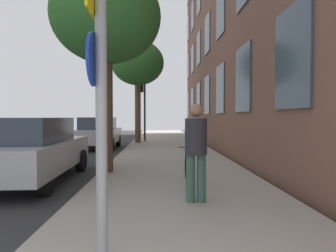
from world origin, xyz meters
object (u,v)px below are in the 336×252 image
(bicycle_2, at_px, (191,142))
(pedestrian_0, at_px, (196,146))
(tree_far, at_px, (138,64))
(bicycle_1, at_px, (194,145))
(bicycle_0, at_px, (188,168))
(bicycle_3, at_px, (190,138))
(tree_near, at_px, (106,18))
(sign_post, at_px, (99,88))
(traffic_light, at_px, (143,99))
(car_1, at_px, (99,133))
(car_0, at_px, (33,149))

(bicycle_2, relative_size, pedestrian_0, 0.92)
(tree_far, relative_size, bicycle_1, 3.71)
(bicycle_0, relative_size, bicycle_2, 0.98)
(bicycle_1, relative_size, bicycle_3, 0.94)
(tree_near, xyz_separation_m, bicycle_3, (3.12, 7.58, -3.88))
(bicycle_1, height_order, pedestrian_0, pedestrian_0)
(tree_near, relative_size, pedestrian_0, 3.17)
(sign_post, height_order, bicycle_3, sign_post)
(sign_post, relative_size, bicycle_2, 1.97)
(sign_post, xyz_separation_m, traffic_light, (-0.33, 15.97, 0.87))
(pedestrian_0, bearing_deg, tree_near, 124.48)
(bicycle_3, bearing_deg, traffic_light, 129.55)
(pedestrian_0, relative_size, car_1, 0.44)
(bicycle_3, relative_size, car_1, 0.44)
(tree_near, xyz_separation_m, bicycle_1, (2.94, 4.18, -3.91))
(tree_near, distance_m, car_0, 4.01)
(bicycle_0, bearing_deg, tree_near, 143.73)
(tree_far, bearing_deg, car_0, -100.63)
(tree_near, bearing_deg, traffic_light, 87.50)
(car_0, height_order, car_1, same)
(bicycle_3, bearing_deg, car_1, -175.31)
(bicycle_1, height_order, bicycle_2, bicycle_2)
(bicycle_1, xyz_separation_m, bicycle_2, (0.06, 1.53, 0.00))
(car_1, bearing_deg, tree_near, -76.96)
(bicycle_0, bearing_deg, bicycle_2, 83.03)
(tree_far, height_order, pedestrian_0, tree_far)
(bicycle_1, relative_size, car_0, 0.36)
(pedestrian_0, bearing_deg, bicycle_1, 83.41)
(tree_far, height_order, bicycle_0, tree_far)
(tree_near, distance_m, bicycle_3, 9.07)
(bicycle_0, xyz_separation_m, pedestrian_0, (-0.01, -1.51, 0.66))
(traffic_light, distance_m, pedestrian_0, 14.05)
(traffic_light, bearing_deg, tree_far, -102.05)
(tree_near, relative_size, bicycle_1, 3.40)
(bicycle_0, distance_m, bicycle_1, 5.79)
(tree_near, relative_size, bicycle_0, 3.51)
(traffic_light, bearing_deg, pedestrian_0, -83.28)
(tree_near, bearing_deg, car_1, 103.04)
(bicycle_0, height_order, bicycle_2, bicycle_2)
(sign_post, bearing_deg, tree_far, 92.32)
(bicycle_2, bearing_deg, pedestrian_0, -95.81)
(car_0, bearing_deg, tree_far, 79.37)
(tree_near, height_order, bicycle_1, tree_near)
(traffic_light, distance_m, car_1, 4.63)
(traffic_light, relative_size, bicycle_0, 2.50)
(sign_post, relative_size, bicycle_1, 1.93)
(bicycle_3, bearing_deg, tree_far, 145.83)
(traffic_light, height_order, tree_far, tree_far)
(bicycle_1, height_order, bicycle_3, bicycle_3)
(sign_post, bearing_deg, traffic_light, 91.20)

